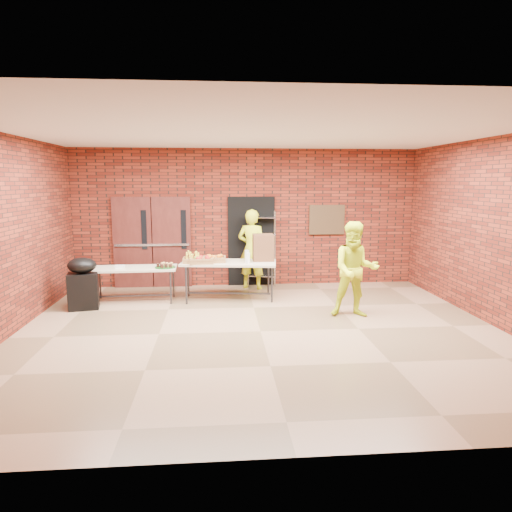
{
  "coord_description": "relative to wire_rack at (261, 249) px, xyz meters",
  "views": [
    {
      "loc": [
        -0.67,
        -7.19,
        2.43
      ],
      "look_at": [
        0.04,
        1.4,
        1.03
      ],
      "focal_mm": 32.0,
      "sensor_mm": 36.0,
      "label": 1
    }
  ],
  "objects": [
    {
      "name": "room",
      "position": [
        -0.33,
        -3.32,
        0.72
      ],
      "size": [
        8.08,
        7.08,
        3.28
      ],
      "color": "brown",
      "rests_on": "ground"
    },
    {
      "name": "double_doors",
      "position": [
        -2.52,
        0.12,
        0.17
      ],
      "size": [
        1.78,
        0.12,
        2.1
      ],
      "color": "#4F1D16",
      "rests_on": "room"
    },
    {
      "name": "dark_doorway",
      "position": [
        -0.23,
        0.14,
        0.17
      ],
      "size": [
        1.1,
        0.06,
        2.1
      ],
      "primitive_type": "cube",
      "color": "black",
      "rests_on": "room"
    },
    {
      "name": "bronze_plaque",
      "position": [
        1.57,
        0.13,
        0.67
      ],
      "size": [
        0.85,
        0.04,
        0.7
      ],
      "primitive_type": "cube",
      "color": "#402D19",
      "rests_on": "room"
    },
    {
      "name": "wire_rack",
      "position": [
        0.0,
        0.0,
        0.0
      ],
      "size": [
        0.68,
        0.36,
        1.77
      ],
      "primitive_type": null,
      "rotation": [
        0.0,
        0.0,
        -0.24
      ],
      "color": "silver",
      "rests_on": "room"
    },
    {
      "name": "table_left",
      "position": [
        -2.73,
        -1.18,
        -0.24
      ],
      "size": [
        1.74,
        0.77,
        0.71
      ],
      "rotation": [
        0.0,
        0.0,
        0.03
      ],
      "color": "tan",
      "rests_on": "room"
    },
    {
      "name": "table_right",
      "position": [
        -0.79,
        -1.19,
        -0.15
      ],
      "size": [
        2.04,
        1.06,
        0.8
      ],
      "rotation": [
        0.0,
        0.0,
        -0.13
      ],
      "color": "tan",
      "rests_on": "room"
    },
    {
      "name": "basket_bananas",
      "position": [
        -1.52,
        -1.23,
        -0.03
      ],
      "size": [
        0.42,
        0.32,
        0.13
      ],
      "color": "olive",
      "rests_on": "table_right"
    },
    {
      "name": "basket_oranges",
      "position": [
        -1.09,
        -1.18,
        -0.02
      ],
      "size": [
        0.46,
        0.36,
        0.14
      ],
      "color": "olive",
      "rests_on": "table_right"
    },
    {
      "name": "basket_apples",
      "position": [
        -1.34,
        -1.32,
        -0.02
      ],
      "size": [
        0.48,
        0.37,
        0.15
      ],
      "color": "olive",
      "rests_on": "table_right"
    },
    {
      "name": "muffin_tray",
      "position": [
        -2.09,
        -1.24,
        -0.13
      ],
      "size": [
        0.42,
        0.42,
        0.1
      ],
      "color": "#144C15",
      "rests_on": "table_left"
    },
    {
      "name": "napkin_box",
      "position": [
        -3.0,
        -1.23,
        -0.15
      ],
      "size": [
        0.19,
        0.12,
        0.06
      ],
      "primitive_type": "cube",
      "color": "silver",
      "rests_on": "table_left"
    },
    {
      "name": "coffee_dispenser",
      "position": [
        -0.07,
        -1.1,
        0.19
      ],
      "size": [
        0.42,
        0.38,
        0.56
      ],
      "primitive_type": "cube",
      "color": "#55331D",
      "rests_on": "table_right"
    },
    {
      "name": "cup_stack_front",
      "position": [
        -0.42,
        -1.3,
        0.04
      ],
      "size": [
        0.09,
        0.09,
        0.26
      ],
      "primitive_type": "cylinder",
      "color": "silver",
      "rests_on": "table_right"
    },
    {
      "name": "cup_stack_mid",
      "position": [
        -0.4,
        -1.41,
        0.02
      ],
      "size": [
        0.07,
        0.07,
        0.21
      ],
      "primitive_type": "cylinder",
      "color": "silver",
      "rests_on": "table_right"
    },
    {
      "name": "cup_stack_back",
      "position": [
        -0.42,
        -1.13,
        0.03
      ],
      "size": [
        0.08,
        0.08,
        0.23
      ],
      "primitive_type": "cylinder",
      "color": "silver",
      "rests_on": "table_right"
    },
    {
      "name": "covered_grill",
      "position": [
        -3.62,
        -1.66,
        -0.38
      ],
      "size": [
        0.63,
        0.55,
        1.0
      ],
      "rotation": [
        0.0,
        0.0,
        0.19
      ],
      "color": "black",
      "rests_on": "room"
    },
    {
      "name": "volunteer_woman",
      "position": [
        -0.24,
        -0.22,
        0.03
      ],
      "size": [
        0.78,
        0.66,
        1.83
      ],
      "primitive_type": "imported",
      "rotation": [
        0.0,
        0.0,
        2.75
      ],
      "color": "#D8EB1A",
      "rests_on": "room"
    },
    {
      "name": "volunteer_man",
      "position": [
        1.46,
        -2.6,
        -0.01
      ],
      "size": [
        0.93,
        0.78,
        1.74
      ],
      "primitive_type": "imported",
      "rotation": [
        0.0,
        0.0,
        -0.15
      ],
      "color": "#D8EB1A",
      "rests_on": "room"
    }
  ]
}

